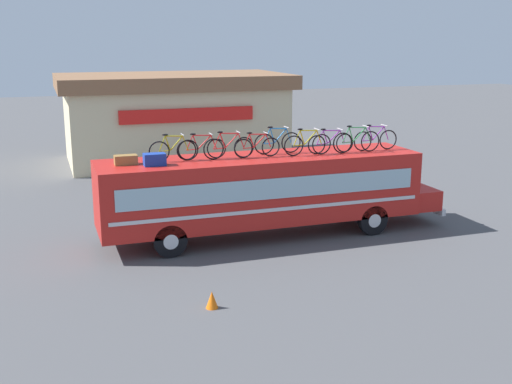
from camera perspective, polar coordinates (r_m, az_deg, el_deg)
The scene contains 15 objects.
ground_plane at distance 22.24m, azimuth 0.45°, elevation -3.98°, with size 120.00×120.00×0.00m, color #4C4C4F.
bus at distance 21.85m, azimuth 0.90°, elevation 0.27°, with size 12.33×2.60×2.84m.
luggage_bag_1 at distance 20.55m, azimuth -11.67°, elevation 2.86°, with size 0.72×0.39×0.31m, color olive.
luggage_bag_2 at distance 20.23m, azimuth -9.14°, elevation 2.92°, with size 0.69×0.43×0.39m, color #193899.
rooftop_bicycle_1 at distance 20.82m, azimuth -7.45°, elevation 3.81°, with size 1.65×0.44×0.92m.
rooftop_bicycle_2 at distance 21.06m, azimuth -4.95°, elevation 3.96°, with size 1.69×0.44×0.89m.
rooftop_bicycle_3 at distance 21.11m, azimuth -2.49°, elevation 4.07°, with size 1.76×0.44×0.94m.
rooftop_bicycle_4 at distance 21.34m, azimuth 0.09°, elevation 4.12°, with size 1.63×0.44×0.87m.
rooftop_bicycle_5 at distance 22.05m, azimuth 1.96°, elevation 4.52°, with size 1.73×0.44×0.97m.
rooftop_bicycle_6 at distance 21.79m, azimuth 4.68°, elevation 4.35°, with size 1.75×0.44×0.94m.
rooftop_bicycle_7 at distance 22.26m, azimuth 6.75°, elevation 4.44°, with size 1.75×0.44×0.89m.
rooftop_bicycle_8 at distance 22.54m, azimuth 9.05°, elevation 4.56°, with size 1.82×0.44×0.97m.
rooftop_bicycle_9 at distance 23.13m, azimuth 10.73°, elevation 4.69°, with size 1.74×0.44×0.94m.
roadside_building at distance 36.10m, azimuth -7.40°, elevation 6.77°, with size 12.58×7.17×4.82m.
traffic_cone at distance 16.48m, azimuth -4.00°, elevation -9.68°, with size 0.32×0.32×0.46m, color orange.
Camera 1 is at (-7.10, -19.97, 6.76)m, focal length 44.31 mm.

